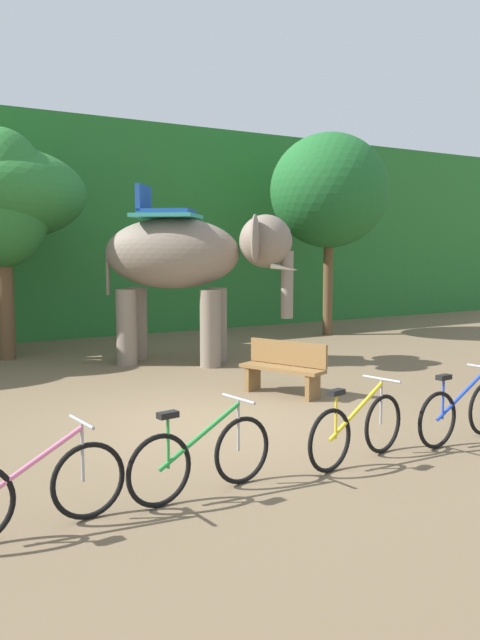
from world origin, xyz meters
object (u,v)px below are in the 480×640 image
Objects in this scene: tree_far_right at (329,191)px; bike_green at (202,457)px; tree_far_left at (5,194)px; bike_yellow at (357,429)px; elephant at (187,260)px; bike_pink at (33,489)px; bike_blue at (462,412)px; wooden_bench at (284,366)px; tree_center at (1,200)px.

tree_far_right is 13.11m from bike_green.
tree_far_left is 2.81× the size of bike_yellow.
elephant is at bearing -158.74° from tree_far_right.
bike_pink is at bearing -125.51° from elephant.
tree_far_right is 11.08m from bike_blue.
bike_blue reaches higher than wooden_bench.
elephant is 2.50× the size of wooden_bench.
bike_pink is at bearing -100.74° from tree_far_left.
tree_far_left is 2.76× the size of bike_blue.
tree_far_right is (8.54, -0.92, 0.39)m from tree_far_left.
bike_pink is 1.11× the size of wooden_bench.
tree_far_right is at bearing 46.12° from wooden_bench.
tree_far_left reaches higher than bike_yellow.
tree_far_left is 0.83× the size of tree_far_right.
bike_pink is at bearing -179.96° from bike_yellow.
bike_pink is 1.00× the size of bike_blue.
tree_center is 4.28m from elephant.
tree_far_left is at bearing 114.68° from wooden_bench.
tree_center reaches higher than bike_pink.
tree_center is 8.77m from tree_far_right.
bike_green is at bearing -90.24° from tree_center.
wooden_bench is at bearing 68.61° from bike_yellow.
bike_yellow is at bearing -78.32° from tree_center.
bike_blue is at bearing -71.18° from tree_far_left.
wooden_bench is at bearing -89.79° from elephant.
bike_green is (-0.04, -9.37, -3.10)m from tree_center.
elephant is 7.83m from bike_green.
bike_pink is 3.64m from bike_yellow.
wooden_bench is at bearing 34.00° from bike_pink.
tree_far_right is at bearing 45.76° from bike_green.
bike_pink is 1.00× the size of bike_green.
bike_pink is 1.65m from bike_green.
tree_center is at bearing 89.76° from bike_green.
elephant is at bearing 64.54° from bike_green.
tree_center reaches higher than elephant.
bike_pink is 5.31m from bike_blue.
bike_green is 3.66m from bike_blue.
bike_green is at bearing -115.46° from elephant.
tree_far_left reaches higher than elephant.
bike_blue is (-5.12, -9.11, -3.67)m from tree_far_right.
tree_center is at bearing 110.92° from bike_blue.
wooden_bench is (3.05, -6.64, -3.19)m from tree_far_left.
tree_far_right is at bearing -6.15° from tree_far_left.
tree_far_left reaches higher than bike_green.
bike_yellow is (3.64, 0.00, 0.00)m from bike_pink.
wooden_bench is (3.25, -6.07, -3.01)m from tree_center.
tree_far_left reaches higher than bike_blue.
tree_far_left is at bearing 70.57° from tree_center.
tree_far_left is at bearing 88.63° from bike_green.
tree_far_right is 3.32× the size of bike_pink.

